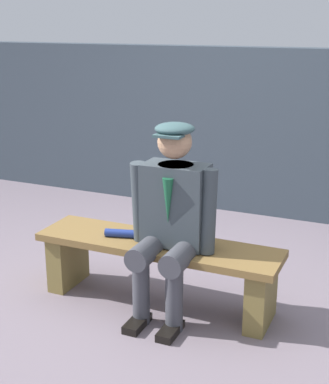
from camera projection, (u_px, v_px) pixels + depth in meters
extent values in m
plane|color=slate|center=(158.00, 302.00, 3.86)|extent=(30.00, 30.00, 0.00)
cube|color=brown|center=(157.00, 245.00, 3.74)|extent=(1.66, 0.43, 0.05)
cube|color=olive|center=(261.00, 296.00, 3.53)|extent=(0.13, 0.36, 0.40)
cube|color=olive|center=(68.00, 258.00, 4.08)|extent=(0.13, 0.36, 0.40)
cube|color=#394249|center=(176.00, 205.00, 3.60)|extent=(0.41, 0.23, 0.53)
cylinder|color=#1E2338|center=(176.00, 169.00, 3.53)|extent=(0.23, 0.23, 0.06)
cone|color=#195938|center=(168.00, 201.00, 3.48)|extent=(0.07, 0.07, 0.29)
sphere|color=tan|center=(175.00, 142.00, 3.46)|extent=(0.21, 0.21, 0.21)
ellipsoid|color=#344F52|center=(175.00, 129.00, 3.44)|extent=(0.25, 0.25, 0.08)
cube|color=#344F52|center=(168.00, 136.00, 3.36)|extent=(0.17, 0.10, 0.02)
cylinder|color=#404148|center=(183.00, 254.00, 3.51)|extent=(0.15, 0.45, 0.15)
cylinder|color=#404148|center=(174.00, 297.00, 3.45)|extent=(0.11, 0.11, 0.46)
cube|color=black|center=(170.00, 331.00, 3.46)|extent=(0.10, 0.24, 0.05)
cylinder|color=#394249|center=(208.00, 212.00, 3.47)|extent=(0.11, 0.14, 0.54)
cylinder|color=#404148|center=(150.00, 248.00, 3.60)|extent=(0.15, 0.45, 0.15)
cylinder|color=#404148|center=(141.00, 290.00, 3.54)|extent=(0.11, 0.11, 0.46)
cube|color=black|center=(137.00, 323.00, 3.55)|extent=(0.10, 0.24, 0.05)
cylinder|color=#394249|center=(140.00, 202.00, 3.66)|extent=(0.11, 0.15, 0.54)
cylinder|color=navy|center=(126.00, 234.00, 3.79)|extent=(0.29, 0.13, 0.06)
cube|color=#3B4651|center=(249.00, 131.00, 5.52)|extent=(12.00, 0.24, 1.61)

